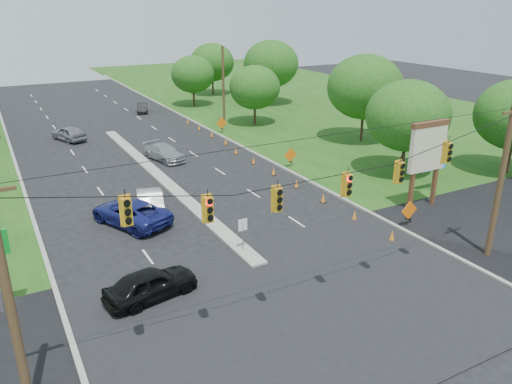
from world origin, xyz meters
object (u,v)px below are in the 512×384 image
black_sedan (151,284)px  blue_pickup (131,212)px  pylon_sign (428,151)px  white_sedan (150,200)px

black_sedan → blue_pickup: blue_pickup is taller
black_sedan → blue_pickup: size_ratio=0.79×
pylon_sign → white_sedan: 19.28m
black_sedan → white_sedan: 11.08m
pylon_sign → black_sedan: size_ratio=1.34×
black_sedan → pylon_sign: bearing=-94.3°
white_sedan → blue_pickup: bearing=53.8°
pylon_sign → white_sedan: size_ratio=1.29×
pylon_sign → black_sedan: pylon_sign is taller
pylon_sign → black_sedan: 20.77m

